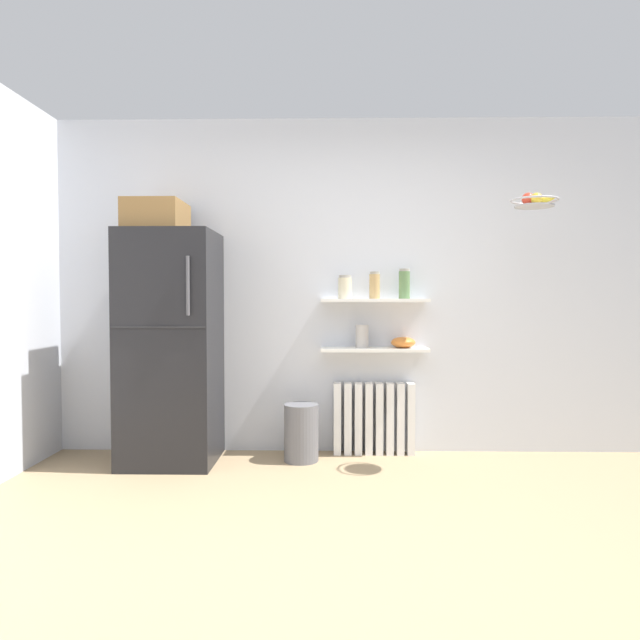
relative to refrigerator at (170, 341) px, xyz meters
The scene contains 13 objects.
ground_plane 1.93m from the refrigerator, 43.74° to the right, with size 7.04×7.04×0.00m, color #9E8460.
back_wall 1.35m from the refrigerator, 16.65° to the left, with size 7.04×0.10×2.60m, color silver.
refrigerator is the anchor object (origin of this frame).
radiator 1.65m from the refrigerator, ahead, with size 0.62×0.12×0.55m.
wall_shelf_lower 1.53m from the refrigerator, ahead, with size 0.82×0.22×0.03m, color white.
wall_shelf_upper 1.55m from the refrigerator, ahead, with size 0.82×0.22×0.03m, color white.
storage_jar_0 1.36m from the refrigerator, ahead, with size 0.10×0.10×0.18m.
storage_jar_1 1.58m from the refrigerator, ahead, with size 0.08×0.08×0.21m.
storage_jar_2 1.80m from the refrigerator, ahead, with size 0.09×0.09×0.23m.
vase 1.43m from the refrigerator, ahead, with size 0.10×0.10×0.18m, color #B2ADA8.
shelf_bowl 1.74m from the refrigerator, ahead, with size 0.19×0.19×0.08m, color orange.
trash_bin 1.18m from the refrigerator, ahead, with size 0.25×0.25×0.42m, color slate.
hanging_fruit_basket 2.74m from the refrigerator, ahead, with size 0.32×0.32×0.10m.
Camera 1 is at (-0.06, -2.49, 1.20)m, focal length 32.17 mm.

